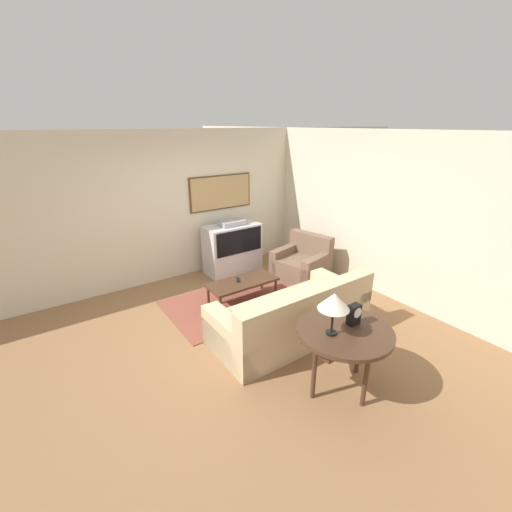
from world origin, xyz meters
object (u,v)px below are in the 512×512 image
at_px(tv, 233,248).
at_px(coffee_table, 243,283).
at_px(couch, 292,318).
at_px(table_lamp, 334,302).
at_px(console_table, 345,335).
at_px(mantel_clock, 354,314).
at_px(armchair, 302,265).

relative_size(tv, coffee_table, 0.94).
bearing_deg(couch, coffee_table, -88.66).
bearing_deg(coffee_table, couch, -88.23).
bearing_deg(table_lamp, console_table, -8.39).
xyz_separation_m(couch, mantel_clock, (-0.05, -1.04, 0.58)).
bearing_deg(mantel_clock, console_table, -170.42).
relative_size(couch, table_lamp, 4.69).
bearing_deg(mantel_clock, coffee_table, 89.69).
height_order(tv, coffee_table, tv).
height_order(console_table, table_lamp, table_lamp).
relative_size(coffee_table, table_lamp, 2.47).
relative_size(armchair, console_table, 1.03).
bearing_deg(armchair, tv, -152.31).
bearing_deg(tv, coffee_table, -113.98).
relative_size(couch, console_table, 2.15).
distance_m(coffee_table, table_lamp, 2.41).
xyz_separation_m(tv, couch, (-0.50, -2.41, -0.20)).
bearing_deg(coffee_table, tv, 66.02).
height_order(couch, armchair, couch).
relative_size(armchair, table_lamp, 2.24).
height_order(armchair, mantel_clock, mantel_clock).
xyz_separation_m(armchair, mantel_clock, (-1.44, -2.40, 0.59)).
xyz_separation_m(couch, table_lamp, (-0.38, -1.04, 0.84)).
relative_size(tv, console_table, 1.06).
xyz_separation_m(coffee_table, mantel_clock, (-0.01, -2.25, 0.53)).
xyz_separation_m(armchair, console_table, (-1.59, -2.43, 0.41)).
height_order(tv, mantel_clock, tv).
distance_m(tv, mantel_clock, 3.51).
distance_m(tv, coffee_table, 1.32).
relative_size(tv, armchair, 1.03).
height_order(coffee_table, mantel_clock, mantel_clock).
height_order(coffee_table, console_table, console_table).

